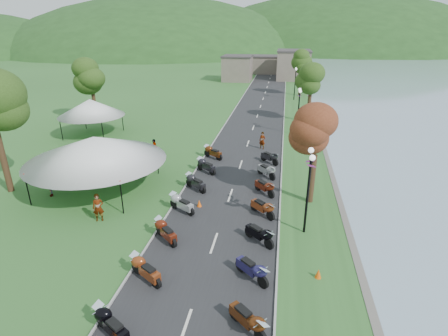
{
  "coord_description": "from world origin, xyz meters",
  "views": [
    {
      "loc": [
        3.31,
        -0.13,
        11.28
      ],
      "look_at": [
        -0.78,
        23.91,
        1.3
      ],
      "focal_mm": 28.0,
      "sensor_mm": 36.0,
      "label": 1
    }
  ],
  "objects_px": {
    "vendor_tent_main": "(97,163)",
    "pedestrian_b": "(102,167)",
    "pedestrian_a": "(100,220)",
    "pedestrian_c": "(51,196)"
  },
  "relations": [
    {
      "from": "vendor_tent_main",
      "to": "pedestrian_a",
      "type": "height_order",
      "value": "vendor_tent_main"
    },
    {
      "from": "vendor_tent_main",
      "to": "pedestrian_b",
      "type": "relative_size",
      "value": 3.74
    },
    {
      "from": "vendor_tent_main",
      "to": "pedestrian_c",
      "type": "height_order",
      "value": "vendor_tent_main"
    },
    {
      "from": "pedestrian_a",
      "to": "pedestrian_c",
      "type": "distance_m",
      "value": 5.7
    },
    {
      "from": "pedestrian_a",
      "to": "pedestrian_b",
      "type": "relative_size",
      "value": 1.01
    },
    {
      "from": "pedestrian_c",
      "to": "vendor_tent_main",
      "type": "bearing_deg",
      "value": 77.82
    },
    {
      "from": "vendor_tent_main",
      "to": "pedestrian_b",
      "type": "height_order",
      "value": "vendor_tent_main"
    },
    {
      "from": "vendor_tent_main",
      "to": "pedestrian_b",
      "type": "distance_m",
      "value": 4.68
    },
    {
      "from": "pedestrian_b",
      "to": "pedestrian_a",
      "type": "bearing_deg",
      "value": 106.54
    },
    {
      "from": "pedestrian_a",
      "to": "pedestrian_c",
      "type": "height_order",
      "value": "pedestrian_a"
    }
  ]
}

